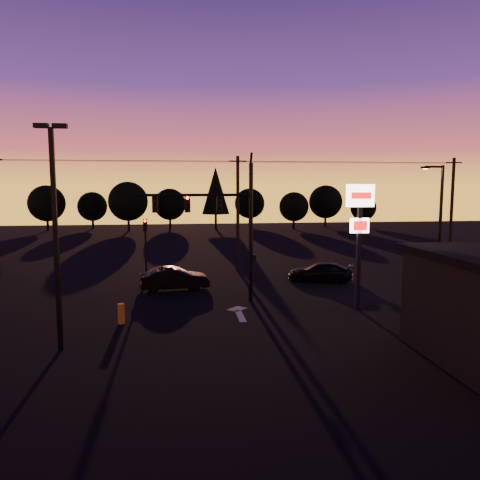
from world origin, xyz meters
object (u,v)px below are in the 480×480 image
at_px(pylon_sign, 360,220).
at_px(streetlight, 439,222).
at_px(secondary_signal, 145,240).
at_px(car_right, 320,272).
at_px(traffic_signal_mast, 223,217).
at_px(parking_lot_light, 55,222).
at_px(bollard, 121,314).
at_px(car_mid, 174,278).
at_px(suv_parked, 454,325).

bearing_deg(pylon_sign, streetlight, 30.08).
xyz_separation_m(pylon_sign, streetlight, (6.91, 4.00, -0.49)).
bearing_deg(secondary_signal, streetlight, -17.56).
bearing_deg(car_right, traffic_signal_mast, -34.17).
distance_m(parking_lot_light, car_right, 19.60).
height_order(pylon_sign, streetlight, streetlight).
distance_m(secondary_signal, bollard, 11.29).
height_order(pylon_sign, bollard, pylon_sign).
distance_m(traffic_signal_mast, bollard, 7.81).
xyz_separation_m(streetlight, bollard, (-19.37, -5.05, -3.92)).
height_order(secondary_signal, car_right, secondary_signal).
distance_m(streetlight, bollard, 20.40).
relative_size(traffic_signal_mast, secondary_signal, 1.97).
bearing_deg(car_right, car_mid, -61.07).
distance_m(pylon_sign, suv_parked, 7.27).
relative_size(streetlight, suv_parked, 1.66).
distance_m(traffic_signal_mast, parking_lot_light, 10.19).
distance_m(car_mid, suv_parked, 16.86).
xyz_separation_m(parking_lot_light, car_right, (14.75, 12.05, -4.61)).
bearing_deg(car_mid, bollard, 153.55).
relative_size(parking_lot_light, streetlight, 1.14).
relative_size(parking_lot_light, car_mid, 2.05).
bearing_deg(suv_parked, car_right, 89.04).
distance_m(traffic_signal_mast, suv_parked, 12.99).
bearing_deg(bollard, suv_parked, -16.69).
relative_size(secondary_signal, car_right, 0.96).
height_order(traffic_signal_mast, secondary_signal, traffic_signal_mast).
bearing_deg(streetlight, secondary_signal, 162.44).
bearing_deg(secondary_signal, car_mid, -61.65).
bearing_deg(parking_lot_light, secondary_signal, 80.21).
relative_size(secondary_signal, bollard, 4.39).
bearing_deg(bollard, car_right, 34.08).
xyz_separation_m(traffic_signal_mast, car_right, (7.34, 5.06, -4.28)).
bearing_deg(bollard, car_mid, 70.82).
bearing_deg(secondary_signal, traffic_signal_mast, -56.81).
bearing_deg(car_mid, streetlight, -104.64).
relative_size(bollard, suv_parked, 0.21).
xyz_separation_m(pylon_sign, bollard, (-12.46, -1.04, -4.42)).
bearing_deg(suv_parked, secondary_signal, 122.99).
xyz_separation_m(parking_lot_light, streetlight, (21.41, 8.50, -0.85)).
bearing_deg(streetlight, car_mid, 172.63).
bearing_deg(car_right, bollard, -34.65).
bearing_deg(pylon_sign, bollard, -175.21).
distance_m(secondary_signal, parking_lot_light, 14.90).
distance_m(car_right, suv_parked, 13.16).
relative_size(parking_lot_light, bollard, 9.21).
bearing_deg(traffic_signal_mast, pylon_sign, -19.36).
bearing_deg(suv_parked, bollard, 153.60).
distance_m(pylon_sign, bollard, 13.26).
xyz_separation_m(traffic_signal_mast, suv_parked, (9.35, -7.95, -4.27)).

